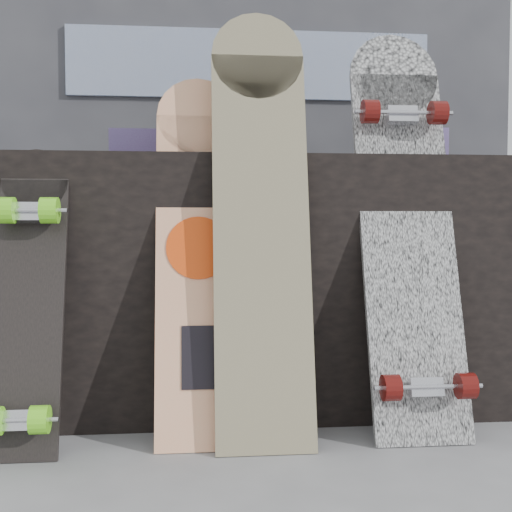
{
  "coord_description": "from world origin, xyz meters",
  "views": [
    {
      "loc": [
        -0.25,
        -1.62,
        0.6
      ],
      "look_at": [
        -0.08,
        0.2,
        0.51
      ],
      "focal_mm": 45.0,
      "sensor_mm": 36.0,
      "label": 1
    }
  ],
  "objects": [
    {
      "name": "ground",
      "position": [
        0.0,
        0.0,
        0.0
      ],
      "size": [
        60.0,
        60.0,
        0.0
      ],
      "primitive_type": "plane",
      "color": "slate",
      "rests_on": "ground"
    },
    {
      "name": "vendor_table",
      "position": [
        0.0,
        0.5,
        0.4
      ],
      "size": [
        1.6,
        0.6,
        0.8
      ],
      "primitive_type": "cube",
      "color": "black",
      "rests_on": "ground"
    },
    {
      "name": "booth",
      "position": [
        0.0,
        1.35,
        1.1
      ],
      "size": [
        2.4,
        0.22,
        2.2
      ],
      "color": "#343439",
      "rests_on": "ground"
    },
    {
      "name": "merch_box_purple",
      "position": [
        -0.43,
        0.52,
        0.85
      ],
      "size": [
        0.18,
        0.12,
        0.1
      ],
      "primitive_type": "cube",
      "color": "#583E7F",
      "rests_on": "vendor_table"
    },
    {
      "name": "merch_box_small",
      "position": [
        0.53,
        0.55,
        0.86
      ],
      "size": [
        0.14,
        0.14,
        0.12
      ],
      "primitive_type": "cube",
      "color": "#583E7F",
      "rests_on": "vendor_table"
    },
    {
      "name": "merch_box_flat",
      "position": [
        0.02,
        0.6,
        0.83
      ],
      "size": [
        0.22,
        0.1,
        0.06
      ],
      "primitive_type": "cube",
      "color": "#D1B78C",
      "rests_on": "vendor_table"
    },
    {
      "name": "longboard_geisha",
      "position": [
        -0.24,
        0.18,
        0.54
      ],
      "size": [
        0.24,
        0.3,
        1.03
      ],
      "rotation": [
        -0.27,
        0.0,
        0.0
      ],
      "color": "beige",
      "rests_on": "ground"
    },
    {
      "name": "longboard_celtic",
      "position": [
        -0.07,
        0.15,
        0.64
      ],
      "size": [
        0.27,
        0.3,
        1.21
      ],
      "rotation": [
        -0.23,
        0.0,
        0.0
      ],
      "color": "beige",
      "rests_on": "ground"
    },
    {
      "name": "longboard_cascadia",
      "position": [
        0.36,
        0.2,
        0.62
      ],
      "size": [
        0.28,
        0.41,
        1.19
      ],
      "rotation": [
        -0.29,
        0.0,
        0.0
      ],
      "color": "white",
      "rests_on": "ground"
    },
    {
      "name": "skateboard_dark",
      "position": [
        -0.69,
        0.1,
        0.41
      ],
      "size": [
        0.18,
        0.3,
        0.81
      ],
      "rotation": [
        -0.28,
        0.0,
        0.0
      ],
      "color": "black",
      "rests_on": "ground"
    }
  ]
}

